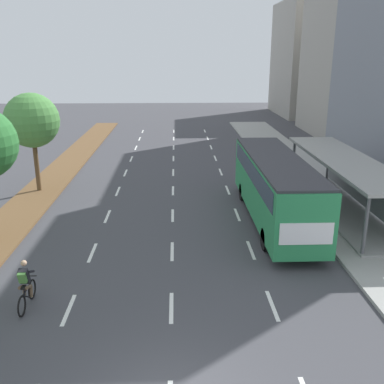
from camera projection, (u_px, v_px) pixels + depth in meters
median_strip at (51, 182)px, 29.50m from camera, size 2.60×52.00×0.12m
sidewalk_right at (307, 179)px, 30.13m from camera, size 4.50×52.00×0.15m
lane_divider_left at (118, 191)px, 27.66m from camera, size 0.14×46.72×0.01m
lane_divider_center at (173, 191)px, 27.78m from camera, size 0.14×46.72×0.01m
lane_divider_right at (228, 190)px, 27.91m from camera, size 0.14×46.72×0.01m
bus_shelter at (348, 179)px, 23.57m from camera, size 2.90×12.47×2.86m
bus at (275, 183)px, 22.15m from camera, size 2.54×11.29×3.37m
cyclist at (26, 286)px, 14.79m from camera, size 0.46×1.82×1.71m
median_tree_third at (32, 121)px, 26.19m from camera, size 3.28×3.28×6.03m
building_mid_right at (365, 38)px, 42.60m from camera, size 8.12×15.90×19.57m
building_far_right at (322, 59)px, 60.73m from camera, size 11.78×13.28×15.18m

